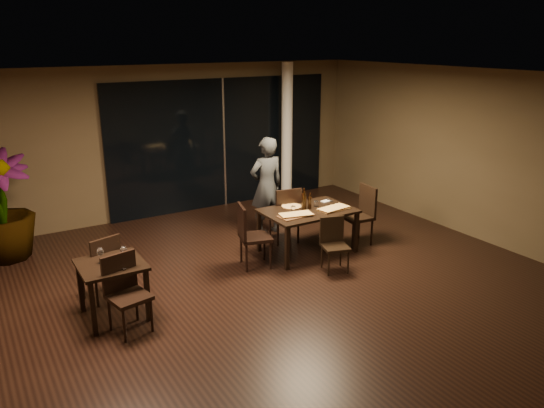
{
  "coord_description": "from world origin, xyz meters",
  "views": [
    {
      "loc": [
        -3.84,
        -6.07,
        3.5
      ],
      "look_at": [
        0.16,
        0.57,
        1.05
      ],
      "focal_mm": 35.0,
      "sensor_mm": 36.0,
      "label": 1
    }
  ],
  "objects_px": {
    "main_table": "(308,214)",
    "diner": "(267,186)",
    "chair_side_far": "(103,265)",
    "chair_side_near": "(125,289)",
    "chair_main_left": "(250,233)",
    "side_table": "(112,272)",
    "chair_main_near": "(334,241)",
    "bottle_a": "(304,201)",
    "chair_main_right": "(361,212)",
    "bottle_c": "(304,198)",
    "potted_plant": "(0,206)",
    "bottle_b": "(310,201)",
    "chair_main_far": "(286,212)"
  },
  "relations": [
    {
      "from": "potted_plant",
      "to": "bottle_a",
      "type": "xyz_separation_m",
      "value": [
        4.36,
        -2.28,
        0.01
      ]
    },
    {
      "from": "chair_main_right",
      "to": "diner",
      "type": "bearing_deg",
      "value": -131.28
    },
    {
      "from": "side_table",
      "to": "chair_side_near",
      "type": "relative_size",
      "value": 0.82
    },
    {
      "from": "side_table",
      "to": "bottle_c",
      "type": "bearing_deg",
      "value": 10.62
    },
    {
      "from": "chair_side_far",
      "to": "chair_side_near",
      "type": "relative_size",
      "value": 0.98
    },
    {
      "from": "side_table",
      "to": "chair_main_left",
      "type": "relative_size",
      "value": 0.78
    },
    {
      "from": "chair_main_near",
      "to": "bottle_b",
      "type": "bearing_deg",
      "value": 99.2
    },
    {
      "from": "chair_main_near",
      "to": "bottle_a",
      "type": "distance_m",
      "value": 0.94
    },
    {
      "from": "chair_main_right",
      "to": "bottle_b",
      "type": "distance_m",
      "value": 1.05
    },
    {
      "from": "chair_main_right",
      "to": "potted_plant",
      "type": "bearing_deg",
      "value": -108.35
    },
    {
      "from": "chair_main_far",
      "to": "potted_plant",
      "type": "bearing_deg",
      "value": -12.54
    },
    {
      "from": "chair_main_left",
      "to": "diner",
      "type": "relative_size",
      "value": 0.57
    },
    {
      "from": "diner",
      "to": "chair_side_near",
      "type": "bearing_deg",
      "value": 33.76
    },
    {
      "from": "potted_plant",
      "to": "side_table",
      "type": "bearing_deg",
      "value": -70.57
    },
    {
      "from": "chair_side_near",
      "to": "potted_plant",
      "type": "bearing_deg",
      "value": 96.23
    },
    {
      "from": "main_table",
      "to": "chair_side_far",
      "type": "xyz_separation_m",
      "value": [
        -3.39,
        0.01,
        -0.14
      ]
    },
    {
      "from": "diner",
      "to": "chair_main_near",
      "type": "bearing_deg",
      "value": 93.67
    },
    {
      "from": "main_table",
      "to": "bottle_b",
      "type": "relative_size",
      "value": 5.48
    },
    {
      "from": "chair_main_right",
      "to": "chair_side_far",
      "type": "xyz_separation_m",
      "value": [
        -4.44,
        0.14,
        -0.04
      ]
    },
    {
      "from": "chair_main_left",
      "to": "diner",
      "type": "bearing_deg",
      "value": -24.73
    },
    {
      "from": "side_table",
      "to": "chair_main_far",
      "type": "relative_size",
      "value": 0.79
    },
    {
      "from": "side_table",
      "to": "potted_plant",
      "type": "relative_size",
      "value": 0.45
    },
    {
      "from": "side_table",
      "to": "chair_side_far",
      "type": "relative_size",
      "value": 0.84
    },
    {
      "from": "chair_side_far",
      "to": "chair_side_near",
      "type": "height_order",
      "value": "chair_side_near"
    },
    {
      "from": "bottle_a",
      "to": "bottle_c",
      "type": "bearing_deg",
      "value": 59.67
    },
    {
      "from": "chair_main_left",
      "to": "bottle_b",
      "type": "height_order",
      "value": "same"
    },
    {
      "from": "chair_main_right",
      "to": "potted_plant",
      "type": "distance_m",
      "value": 5.99
    },
    {
      "from": "main_table",
      "to": "chair_main_far",
      "type": "relative_size",
      "value": 1.47
    },
    {
      "from": "chair_main_right",
      "to": "chair_side_near",
      "type": "xyz_separation_m",
      "value": [
        -4.4,
        -0.76,
        -0.03
      ]
    },
    {
      "from": "chair_main_far",
      "to": "diner",
      "type": "bearing_deg",
      "value": -76.44
    },
    {
      "from": "potted_plant",
      "to": "bottle_c",
      "type": "relative_size",
      "value": 5.41
    },
    {
      "from": "bottle_a",
      "to": "bottle_b",
      "type": "xyz_separation_m",
      "value": [
        0.1,
        -0.01,
        -0.02
      ]
    },
    {
      "from": "chair_main_left",
      "to": "bottle_b",
      "type": "xyz_separation_m",
      "value": [
        1.19,
        0.07,
        0.31
      ]
    },
    {
      "from": "bottle_a",
      "to": "bottle_b",
      "type": "distance_m",
      "value": 0.11
    },
    {
      "from": "side_table",
      "to": "chair_main_left",
      "type": "height_order",
      "value": "chair_main_left"
    },
    {
      "from": "chair_main_right",
      "to": "diner",
      "type": "xyz_separation_m",
      "value": [
        -1.18,
        1.27,
        0.33
      ]
    },
    {
      "from": "chair_side_near",
      "to": "bottle_c",
      "type": "height_order",
      "value": "bottle_c"
    },
    {
      "from": "chair_main_far",
      "to": "chair_side_far",
      "type": "bearing_deg",
      "value": 19.18
    },
    {
      "from": "main_table",
      "to": "diner",
      "type": "height_order",
      "value": "diner"
    },
    {
      "from": "chair_side_far",
      "to": "chair_main_right",
      "type": "bearing_deg",
      "value": 161.22
    },
    {
      "from": "bottle_c",
      "to": "chair_main_left",
      "type": "bearing_deg",
      "value": -171.4
    },
    {
      "from": "side_table",
      "to": "chair_main_left",
      "type": "bearing_deg",
      "value": 11.62
    },
    {
      "from": "chair_side_near",
      "to": "bottle_c",
      "type": "xyz_separation_m",
      "value": [
        3.36,
        1.03,
        0.37
      ]
    },
    {
      "from": "chair_side_near",
      "to": "chair_main_near",
      "type": "bearing_deg",
      "value": -10.0
    },
    {
      "from": "chair_main_left",
      "to": "chair_side_near",
      "type": "relative_size",
      "value": 1.05
    },
    {
      "from": "chair_main_right",
      "to": "bottle_a",
      "type": "bearing_deg",
      "value": -93.29
    },
    {
      "from": "chair_side_far",
      "to": "bottle_b",
      "type": "bearing_deg",
      "value": 163.51
    },
    {
      "from": "chair_side_far",
      "to": "potted_plant",
      "type": "height_order",
      "value": "potted_plant"
    },
    {
      "from": "chair_main_near",
      "to": "chair_side_far",
      "type": "bearing_deg",
      "value": -176.42
    },
    {
      "from": "chair_main_near",
      "to": "bottle_a",
      "type": "relative_size",
      "value": 2.75
    }
  ]
}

